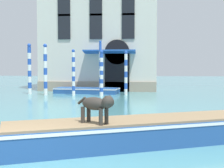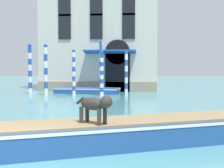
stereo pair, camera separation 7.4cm
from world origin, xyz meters
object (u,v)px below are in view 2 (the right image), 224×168
(boat_foreground, at_px, (134,131))
(boat_moored_near_palazzo, at_px, (87,90))
(dog_on_deck, at_px, (95,104))
(mooring_pole_4, at_px, (102,73))
(mooring_pole_3, at_px, (74,72))
(mooring_pole_1, at_px, (126,73))
(mooring_pole_2, at_px, (30,69))
(mooring_pole_5, at_px, (46,69))
(mooring_pole_0, at_px, (101,67))

(boat_foreground, height_order, boat_moored_near_palazzo, boat_foreground)
(dog_on_deck, bearing_deg, mooring_pole_4, 127.60)
(dog_on_deck, relative_size, mooring_pole_3, 0.30)
(dog_on_deck, height_order, mooring_pole_1, mooring_pole_1)
(dog_on_deck, distance_m, mooring_pole_4, 14.83)
(mooring_pole_1, relative_size, mooring_pole_2, 0.85)
(mooring_pole_1, relative_size, mooring_pole_5, 0.87)
(mooring_pole_5, bearing_deg, mooring_pole_3, 0.59)
(mooring_pole_0, bearing_deg, boat_foreground, -79.31)
(boat_foreground, xyz_separation_m, dog_on_deck, (-0.98, -0.82, 0.86))
(dog_on_deck, height_order, mooring_pole_0, mooring_pole_0)
(boat_foreground, height_order, mooring_pole_5, mooring_pole_5)
(mooring_pole_2, bearing_deg, dog_on_deck, -64.62)
(mooring_pole_1, xyz_separation_m, mooring_pole_5, (-6.04, -0.98, 0.26))
(boat_moored_near_palazzo, relative_size, mooring_pole_1, 1.59)
(boat_moored_near_palazzo, xyz_separation_m, mooring_pole_2, (-4.34, -1.26, 1.78))
(mooring_pole_2, bearing_deg, boat_foreground, -60.49)
(mooring_pole_4, bearing_deg, dog_on_deck, -83.52)
(dog_on_deck, bearing_deg, mooring_pole_1, 120.84)
(mooring_pole_2, relative_size, mooring_pole_4, 1.17)
(mooring_pole_2, relative_size, mooring_pole_3, 1.15)
(mooring_pole_0, relative_size, mooring_pole_5, 1.08)
(boat_foreground, xyz_separation_m, mooring_pole_0, (-2.94, 15.57, 1.73))
(mooring_pole_1, bearing_deg, mooring_pole_0, 167.31)
(mooring_pole_5, bearing_deg, boat_foreground, -63.85)
(boat_foreground, xyz_separation_m, mooring_pole_2, (-8.46, 14.95, 1.62))
(mooring_pole_2, distance_m, mooring_pole_5, 1.73)
(dog_on_deck, xyz_separation_m, mooring_pole_2, (-7.48, 15.77, 0.76))
(dog_on_deck, xyz_separation_m, boat_moored_near_palazzo, (-3.14, 17.03, -1.02))
(dog_on_deck, bearing_deg, boat_moored_near_palazzo, 131.58)
(dog_on_deck, bearing_deg, boat_foreground, 70.96)
(boat_foreground, height_order, mooring_pole_3, mooring_pole_3)
(boat_moored_near_palazzo, relative_size, mooring_pole_4, 1.58)
(boat_moored_near_palazzo, relative_size, mooring_pole_5, 1.38)
(boat_foreground, relative_size, mooring_pole_1, 2.25)
(mooring_pole_2, height_order, mooring_pole_3, mooring_pole_2)
(mooring_pole_2, height_order, mooring_pole_5, mooring_pole_2)
(boat_foreground, xyz_separation_m, mooring_pole_1, (-0.90, 15.11, 1.31))
(boat_foreground, relative_size, mooring_pole_3, 2.19)
(boat_foreground, xyz_separation_m, mooring_pole_3, (-4.79, 14.16, 1.36))
(dog_on_deck, distance_m, boat_moored_near_palazzo, 17.35)
(boat_moored_near_palazzo, bearing_deg, mooring_pole_2, -156.40)
(mooring_pole_1, xyz_separation_m, mooring_pole_4, (-1.75, -1.20, 0.01))
(mooring_pole_3, bearing_deg, mooring_pole_5, -179.41)
(mooring_pole_3, height_order, mooring_pole_4, mooring_pole_3)
(boat_foreground, bearing_deg, boat_moored_near_palazzo, 81.49)
(boat_foreground, distance_m, dog_on_deck, 1.54)
(boat_moored_near_palazzo, height_order, mooring_pole_0, mooring_pole_0)
(boat_moored_near_palazzo, distance_m, mooring_pole_1, 3.71)
(mooring_pole_3, bearing_deg, mooring_pole_2, 167.81)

